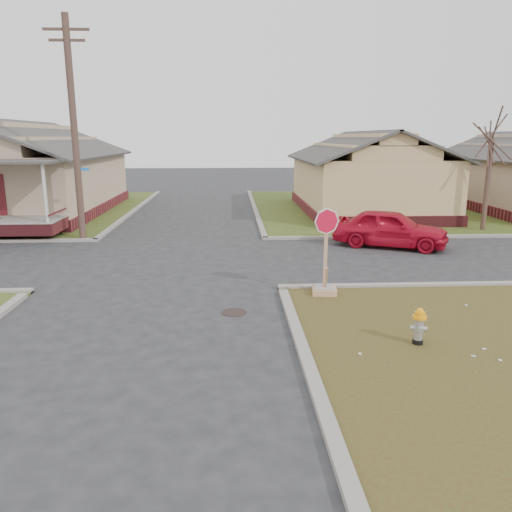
{
  "coord_description": "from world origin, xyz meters",
  "views": [
    {
      "loc": [
        2.16,
        -12.4,
        4.31
      ],
      "look_at": [
        2.83,
        1.0,
        1.1
      ],
      "focal_mm": 35.0,
      "sensor_mm": 36.0,
      "label": 1
    }
  ],
  "objects_px": {
    "stop_sign": "(325,276)",
    "fire_hydrant": "(419,324)",
    "utility_pole": "(74,128)",
    "red_sedan": "(390,228)"
  },
  "relations": [
    {
      "from": "utility_pole",
      "to": "stop_sign",
      "type": "bearing_deg",
      "value": -42.22
    },
    {
      "from": "utility_pole",
      "to": "red_sedan",
      "type": "distance_m",
      "value": 13.44
    },
    {
      "from": "stop_sign",
      "to": "utility_pole",
      "type": "bearing_deg",
      "value": 145.02
    },
    {
      "from": "stop_sign",
      "to": "fire_hydrant",
      "type": "bearing_deg",
      "value": -62.13
    },
    {
      "from": "utility_pole",
      "to": "fire_hydrant",
      "type": "distance_m",
      "value": 16.08
    },
    {
      "from": "stop_sign",
      "to": "red_sedan",
      "type": "relative_size",
      "value": 0.54
    },
    {
      "from": "utility_pole",
      "to": "fire_hydrant",
      "type": "height_order",
      "value": "utility_pole"
    },
    {
      "from": "utility_pole",
      "to": "stop_sign",
      "type": "height_order",
      "value": "utility_pole"
    },
    {
      "from": "red_sedan",
      "to": "fire_hydrant",
      "type": "bearing_deg",
      "value": -169.31
    },
    {
      "from": "utility_pole",
      "to": "fire_hydrant",
      "type": "relative_size",
      "value": 11.3
    }
  ]
}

